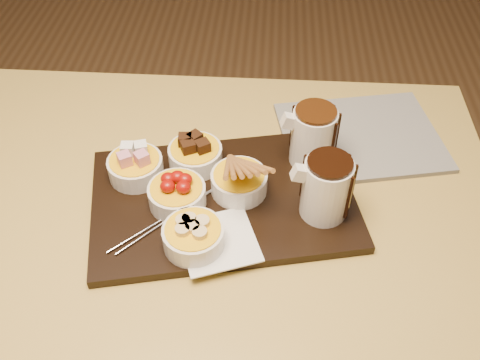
# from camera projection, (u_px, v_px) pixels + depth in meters

# --- Properties ---
(dining_table) EXTENTS (1.20, 0.80, 0.75)m
(dining_table) POSITION_uv_depth(u_px,v_px,m) (173.00, 239.00, 1.03)
(dining_table) COLOR gold
(dining_table) RESTS_ON ground
(serving_board) EXTENTS (0.51, 0.39, 0.02)m
(serving_board) POSITION_uv_depth(u_px,v_px,m) (223.00, 199.00, 0.95)
(serving_board) COLOR black
(serving_board) RESTS_ON dining_table
(napkin) EXTENTS (0.15, 0.15, 0.00)m
(napkin) POSITION_uv_depth(u_px,v_px,m) (219.00, 241.00, 0.87)
(napkin) COLOR white
(napkin) RESTS_ON serving_board
(bowl_marshmallows) EXTENTS (0.10, 0.10, 0.04)m
(bowl_marshmallows) POSITION_uv_depth(u_px,v_px,m) (136.00, 168.00, 0.97)
(bowl_marshmallows) COLOR silver
(bowl_marshmallows) RESTS_ON serving_board
(bowl_cake) EXTENTS (0.10, 0.10, 0.04)m
(bowl_cake) POSITION_uv_depth(u_px,v_px,m) (195.00, 156.00, 0.99)
(bowl_cake) COLOR silver
(bowl_cake) RESTS_ON serving_board
(bowl_strawberries) EXTENTS (0.10, 0.10, 0.04)m
(bowl_strawberries) POSITION_uv_depth(u_px,v_px,m) (177.00, 195.00, 0.92)
(bowl_strawberries) COLOR silver
(bowl_strawberries) RESTS_ON serving_board
(bowl_biscotti) EXTENTS (0.10, 0.10, 0.04)m
(bowl_biscotti) POSITION_uv_depth(u_px,v_px,m) (239.00, 183.00, 0.94)
(bowl_biscotti) COLOR silver
(bowl_biscotti) RESTS_ON serving_board
(bowl_bananas) EXTENTS (0.10, 0.10, 0.04)m
(bowl_bananas) POSITION_uv_depth(u_px,v_px,m) (194.00, 237.00, 0.86)
(bowl_bananas) COLOR silver
(bowl_bananas) RESTS_ON serving_board
(pitcher_dark_chocolate) EXTENTS (0.10, 0.10, 0.11)m
(pitcher_dark_chocolate) POSITION_uv_depth(u_px,v_px,m) (326.00, 189.00, 0.88)
(pitcher_dark_chocolate) COLOR silver
(pitcher_dark_chocolate) RESTS_ON serving_board
(pitcher_milk_chocolate) EXTENTS (0.10, 0.10, 0.11)m
(pitcher_milk_chocolate) POSITION_uv_depth(u_px,v_px,m) (313.00, 137.00, 0.97)
(pitcher_milk_chocolate) COLOR silver
(pitcher_milk_chocolate) RESTS_ON serving_board
(fondue_skewers) EXTENTS (0.20, 0.21, 0.01)m
(fondue_skewers) POSITION_uv_depth(u_px,v_px,m) (173.00, 213.00, 0.91)
(fondue_skewers) COLOR silver
(fondue_skewers) RESTS_ON serving_board
(newspaper) EXTENTS (0.35, 0.30, 0.01)m
(newspaper) POSITION_uv_depth(u_px,v_px,m) (360.00, 137.00, 1.08)
(newspaper) COLOR beige
(newspaper) RESTS_ON dining_table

